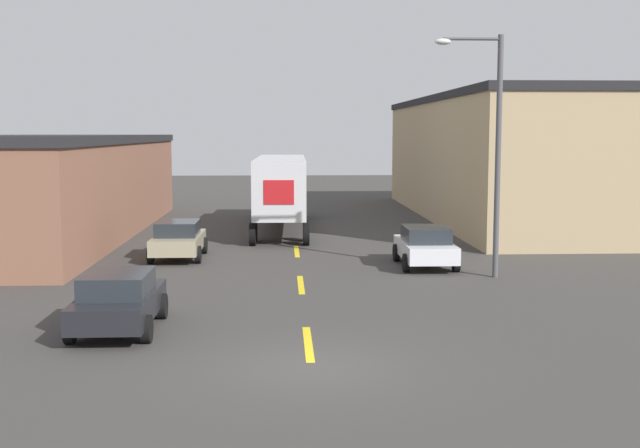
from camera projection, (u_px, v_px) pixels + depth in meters
ground_plane at (311, 367)px, 17.50m from camera, size 160.00×160.00×0.00m
road_centerline at (301, 285)px, 27.03m from camera, size 0.20×18.53×0.01m
warehouse_left at (38, 185)px, 39.81m from camera, size 9.76×27.26×4.99m
warehouse_right at (494, 157)px, 48.01m from camera, size 8.47×29.41×7.25m
semi_truck at (281, 185)px, 42.55m from camera, size 2.94×14.69×3.84m
parked_car_right_mid at (425, 246)px, 30.64m from camera, size 2.07×4.18×1.54m
parked_car_left_near at (118, 300)px, 20.65m from camera, size 2.07×4.18×1.54m
parked_car_left_far at (178, 239)px, 32.57m from camera, size 2.07×4.18×1.54m
street_lamp at (491, 140)px, 27.89m from camera, size 2.39×0.32×8.45m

